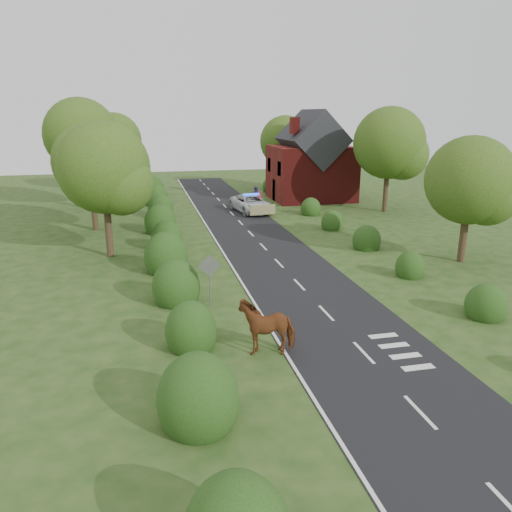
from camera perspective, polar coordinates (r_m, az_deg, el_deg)
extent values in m
plane|color=#224414|center=(22.98, 8.02, -6.51)|extent=(120.00, 120.00, 0.00)
cube|color=black|center=(36.69, -0.27, 2.22)|extent=(6.00, 70.00, 0.02)
cube|color=white|center=(16.59, 18.23, -16.55)|extent=(0.12, 1.80, 0.01)
cube|color=white|center=(19.63, 12.21, -10.73)|extent=(0.12, 1.80, 0.01)
cube|color=white|center=(22.97, 8.02, -6.45)|extent=(0.12, 1.80, 0.01)
cube|color=white|center=(26.49, 4.97, -3.27)|extent=(0.12, 1.80, 0.01)
cube|color=white|center=(30.14, 2.66, -0.83)|extent=(0.12, 1.80, 0.01)
cube|color=white|center=(33.86, 0.85, 1.07)|extent=(0.12, 1.80, 0.01)
cube|color=white|center=(37.64, -0.60, 2.60)|extent=(0.12, 1.80, 0.01)
cube|color=white|center=(41.46, -1.78, 3.84)|extent=(0.12, 1.80, 0.01)
cube|color=white|center=(45.31, -2.77, 4.88)|extent=(0.12, 1.80, 0.01)
cube|color=white|center=(49.19, -3.61, 5.74)|extent=(0.12, 1.80, 0.01)
cube|color=white|center=(53.08, -4.32, 6.49)|extent=(0.12, 1.80, 0.01)
cube|color=white|center=(56.99, -4.94, 7.12)|extent=(0.12, 1.80, 0.01)
cube|color=white|center=(60.91, -5.48, 7.68)|extent=(0.12, 1.80, 0.01)
cube|color=white|center=(64.84, -5.95, 8.17)|extent=(0.12, 1.80, 0.01)
cube|color=white|center=(68.78, -6.38, 8.60)|extent=(0.12, 1.80, 0.01)
cube|color=white|center=(36.18, -4.75, 2.00)|extent=(0.12, 70.00, 0.01)
cube|color=white|center=(19.09, 18.04, -12.01)|extent=(1.20, 0.35, 0.01)
cube|color=white|center=(19.77, 16.70, -10.88)|extent=(1.20, 0.35, 0.01)
cube|color=white|center=(20.47, 15.47, -9.81)|extent=(1.20, 0.35, 0.01)
cube|color=white|center=(21.18, 14.32, -8.82)|extent=(1.20, 0.35, 0.01)
ellipsoid|color=#183D11|center=(15.10, -6.65, -15.95)|extent=(2.40, 2.52, 2.80)
ellipsoid|color=#183D11|center=(19.58, -7.44, -8.51)|extent=(2.00, 2.10, 2.40)
ellipsoid|color=#183D11|center=(24.17, -9.11, -3.53)|extent=(2.30, 2.41, 2.70)
ellipsoid|color=#183D11|center=(28.90, -10.23, -0.16)|extent=(2.50, 2.62, 3.00)
ellipsoid|color=#183D11|center=(33.78, -10.17, 1.94)|extent=(2.10, 2.20, 2.50)
ellipsoid|color=#183D11|center=(38.62, -10.88, 3.79)|extent=(2.40, 2.52, 2.80)
ellipsoid|color=#183D11|center=(44.53, -10.82, 5.32)|extent=(2.20, 2.31, 2.60)
ellipsoid|color=#183D11|center=(50.43, -11.35, 6.55)|extent=(2.30, 2.41, 2.70)
ellipsoid|color=#183D11|center=(56.35, -11.67, 7.52)|extent=(2.40, 2.52, 2.80)
ellipsoid|color=#183D11|center=(24.36, 24.77, -5.19)|extent=(1.80, 1.89, 2.00)
ellipsoid|color=#183D11|center=(28.89, 17.18, -1.27)|extent=(1.60, 1.68, 1.90)
ellipsoid|color=#183D11|center=(34.07, 12.52, 1.74)|extent=(1.90, 2.00, 2.10)
ellipsoid|color=#183D11|center=(39.39, 8.70, 3.80)|extent=(1.70, 1.78, 2.00)
ellipsoid|color=#183D11|center=(45.00, 6.27, 5.40)|extent=(1.80, 1.89, 2.00)
ellipsoid|color=#183D11|center=(58.18, 1.56, 7.88)|extent=(1.70, 1.78, 2.00)
cylinder|color=#332316|center=(32.56, -16.53, 3.34)|extent=(0.44, 0.44, 3.96)
sphere|color=#244312|center=(32.01, -17.04, 9.64)|extent=(5.60, 5.60, 5.60)
sphere|color=#577724|center=(31.50, -15.18, 8.04)|extent=(3.92, 3.92, 3.92)
cylinder|color=#332316|center=(40.53, -18.04, 5.44)|extent=(0.44, 0.44, 3.74)
sphere|color=#244312|center=(40.10, -18.46, 10.22)|extent=(5.60, 5.60, 5.60)
sphere|color=#577724|center=(39.54, -17.00, 9.03)|extent=(3.92, 3.92, 3.92)
cylinder|color=#332316|center=(50.44, -18.92, 7.93)|extent=(0.44, 0.44, 4.84)
sphere|color=#244312|center=(50.08, -19.38, 12.91)|extent=(6.80, 6.80, 6.80)
sphere|color=#577724|center=(49.35, -17.94, 11.72)|extent=(4.76, 4.76, 4.76)
cylinder|color=#332316|center=(60.20, -15.61, 9.06)|extent=(0.44, 0.44, 4.18)
sphere|color=#244312|center=(59.90, -15.88, 12.66)|extent=(6.00, 6.00, 6.00)
sphere|color=#577724|center=(59.32, -14.81, 11.79)|extent=(4.20, 4.20, 4.20)
cylinder|color=#332316|center=(32.66, 22.65, 2.41)|extent=(0.44, 0.44, 3.52)
sphere|color=#244312|center=(32.13, 23.26, 7.96)|extent=(5.20, 5.20, 5.20)
sphere|color=#577724|center=(32.36, 24.95, 6.38)|extent=(3.64, 3.64, 3.64)
cylinder|color=#332316|center=(47.57, 14.63, 7.57)|extent=(0.44, 0.44, 4.40)
sphere|color=#244312|center=(47.19, 14.97, 12.37)|extent=(6.40, 6.40, 6.40)
sphere|color=#577724|center=(47.23, 16.47, 11.05)|extent=(4.48, 4.48, 4.48)
cylinder|color=#332316|center=(60.55, 3.32, 9.54)|extent=(0.44, 0.44, 3.96)
sphere|color=#244312|center=(60.25, 3.38, 12.95)|extent=(6.00, 6.00, 6.00)
sphere|color=#577724|center=(60.04, 4.51, 12.05)|extent=(4.20, 4.20, 4.20)
cylinder|color=gray|center=(23.24, -5.28, -3.26)|extent=(0.08, 0.08, 2.20)
cube|color=gray|center=(22.96, -5.34, -1.14)|extent=(1.06, 0.04, 1.06)
cube|color=#5F1412|center=(53.04, 6.29, 9.40)|extent=(8.00, 7.00, 5.50)
cube|color=black|center=(52.76, 6.41, 13.13)|extent=(5.94, 7.40, 5.94)
cube|color=#5F1412|center=(50.03, 4.44, 14.63)|extent=(0.80, 0.80, 1.60)
imported|color=brown|center=(19.12, 1.26, -8.32)|extent=(2.52, 1.47, 1.72)
imported|color=silver|center=(45.91, -0.56, 6.00)|extent=(3.40, 5.95, 1.56)
cube|color=yellow|center=(43.32, 0.79, 5.29)|extent=(2.32, 0.41, 0.86)
cube|color=blue|center=(45.77, -0.57, 7.06)|extent=(1.58, 0.51, 0.14)
imported|color=maroon|center=(48.34, 0.43, 6.51)|extent=(0.65, 0.51, 1.57)
imported|color=#47237C|center=(49.50, -0.05, 6.90)|extent=(1.12, 1.04, 1.85)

